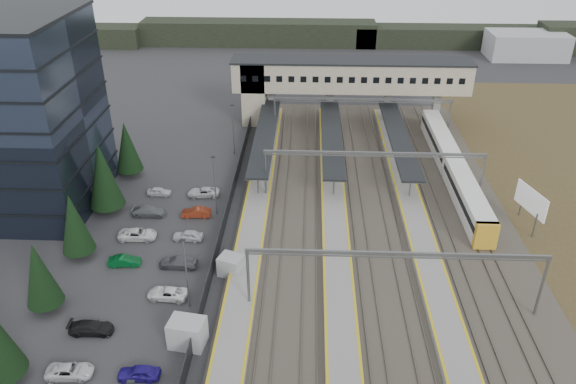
{
  "coord_description": "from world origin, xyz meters",
  "views": [
    {
      "loc": [
        3.61,
        -51.14,
        37.32
      ],
      "look_at": [
        1.17,
        8.78,
        4.0
      ],
      "focal_mm": 35.0,
      "sensor_mm": 36.0,
      "label": 1
    }
  ],
  "objects_px": {
    "relay_cabin_near": "(187,333)",
    "relay_cabin_far": "(231,265)",
    "train": "(453,167)",
    "billboard": "(531,202)",
    "footbridge": "(334,78)"
  },
  "relations": [
    {
      "from": "relay_cabin_far",
      "to": "train",
      "type": "height_order",
      "value": "train"
    },
    {
      "from": "relay_cabin_near",
      "to": "footbridge",
      "type": "bearing_deg",
      "value": 74.97
    },
    {
      "from": "train",
      "to": "relay_cabin_near",
      "type": "bearing_deg",
      "value": -132.52
    },
    {
      "from": "relay_cabin_far",
      "to": "footbridge",
      "type": "xyz_separation_m",
      "value": [
        12.21,
        44.56,
        6.8
      ]
    },
    {
      "from": "relay_cabin_far",
      "to": "train",
      "type": "relative_size",
      "value": 0.08
    },
    {
      "from": "train",
      "to": "billboard",
      "type": "xyz_separation_m",
      "value": [
        6.56,
        -12.15,
        1.53
      ]
    },
    {
      "from": "footbridge",
      "to": "relay_cabin_far",
      "type": "bearing_deg",
      "value": -105.32
    },
    {
      "from": "relay_cabin_near",
      "to": "billboard",
      "type": "bearing_deg",
      "value": 30.03
    },
    {
      "from": "footbridge",
      "to": "billboard",
      "type": "bearing_deg",
      "value": -55.6
    },
    {
      "from": "relay_cabin_near",
      "to": "relay_cabin_far",
      "type": "height_order",
      "value": "relay_cabin_near"
    },
    {
      "from": "relay_cabin_near",
      "to": "billboard",
      "type": "relative_size",
      "value": 0.61
    },
    {
      "from": "train",
      "to": "billboard",
      "type": "distance_m",
      "value": 13.89
    },
    {
      "from": "billboard",
      "to": "relay_cabin_near",
      "type": "bearing_deg",
      "value": -149.97
    },
    {
      "from": "footbridge",
      "to": "billboard",
      "type": "distance_m",
      "value": 40.72
    },
    {
      "from": "relay_cabin_near",
      "to": "relay_cabin_far",
      "type": "xyz_separation_m",
      "value": [
        2.61,
        10.61,
        -0.21
      ]
    }
  ]
}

